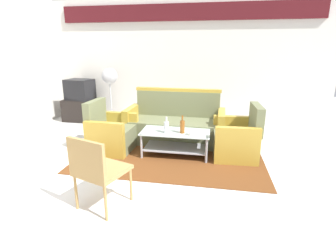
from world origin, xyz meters
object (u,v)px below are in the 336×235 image
Objects in this scene: armchair_left at (111,134)px; wicker_chair at (96,167)px; tv_stand at (82,110)px; couch at (175,125)px; bottle_clear at (166,127)px; cup at (191,132)px; television at (80,89)px; pedestal_fan at (110,79)px; armchair_right at (237,139)px; bottle_brown at (182,126)px; coffee_table at (176,139)px.

armchair_left is 1.01× the size of wicker_chair.
tv_stand is at bearing -136.35° from armchair_left.
couch is 6.99× the size of bottle_clear.
cup is 3.37m from television.
couch is 2.14× the size of armchair_left.
television is at bearing 147.03° from cup.
bottle_clear is 3.01m from tv_stand.
pedestal_fan is (-0.68, 1.69, 0.73)m from armchair_left.
couch is at bearing -22.70° from tv_stand.
pedestal_fan reaches higher than armchair_right.
bottle_brown is (1.24, -0.10, 0.23)m from armchair_left.
couch is 2.14× the size of armchair_right.
wicker_chair is (-0.48, -1.49, -0.01)m from bottle_clear.
couch is 1.44× the size of pedestal_fan.
armchair_left is 1.02m from bottle_clear.
tv_stand is at bearing 146.89° from bottle_brown.
bottle_brown is (-0.86, -0.19, 0.23)m from armchair_right.
bottle_brown is at bearing -36.94° from coffee_table.
armchair_right is at bearing 5.98° from coffee_table.
couch is 0.64m from coffee_table.
armchair_right is 0.67× the size of pedestal_fan.
coffee_table is 3.07m from television.
pedestal_fan is at bearing 57.55° from armchair_right.
wicker_chair is (-0.61, -1.62, 0.22)m from coffee_table.
pedestal_fan is at bearing 137.85° from cup.
tv_stand is (-3.53, 1.55, -0.03)m from armchair_right.
armchair_left is 1.41m from cup.
couch is 1.20m from armchair_right.
tv_stand is 1.06m from pedestal_fan.
armchair_right is 3.88m from television.
coffee_table is 11.00× the size of cup.
armchair_left is at bearing -48.89° from tv_stand.
armchair_left is 1.00× the size of armchair_right.
tv_stand is at bearing 147.08° from coffee_table.
tv_stand is (-2.82, 1.82, -0.20)m from cup.
bottle_clear is (-0.25, -0.04, -0.01)m from bottle_brown.
armchair_left is at bearing 140.54° from television.
tv_stand is 0.63× the size of pedestal_fan.
television is at bearing 139.32° from wicker_chair.
bottle_clear is 0.41m from cup.
bottle_clear is at bearing 84.65° from armchair_left.
bottle_clear reaches higher than cup.
armchair_right is at bearing 12.46° from bottle_brown.
armchair_left is 1.96m from pedestal_fan.
armchair_right is 1.28× the size of television.
armchair_right is 0.77× the size of coffee_table.
wicker_chair is at bearing 79.17° from couch.
pedestal_fan reaches higher than coffee_table.
pedestal_fan is 3.56m from wicker_chair.
coffee_table is 1.38× the size of tv_stand.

